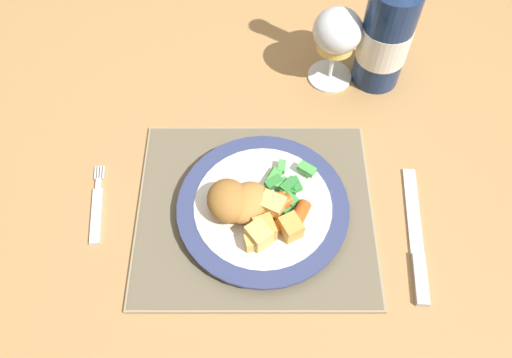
% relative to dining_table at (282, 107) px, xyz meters
% --- Properties ---
extents(ground_plane, '(6.00, 6.00, 0.00)m').
position_rel_dining_table_xyz_m(ground_plane, '(0.00, 0.00, -0.66)').
color(ground_plane, '#4C4238').
extents(dining_table, '(1.29, 1.10, 0.74)m').
position_rel_dining_table_xyz_m(dining_table, '(0.00, 0.00, 0.00)').
color(dining_table, '#AD7F4C').
rests_on(dining_table, ground).
extents(placemat, '(0.33, 0.29, 0.01)m').
position_rel_dining_table_xyz_m(placemat, '(-0.05, -0.26, 0.08)').
color(placemat, gray).
rests_on(placemat, dining_table).
extents(dinner_plate, '(0.24, 0.24, 0.02)m').
position_rel_dining_table_xyz_m(dinner_plate, '(-0.04, -0.26, 0.10)').
color(dinner_plate, white).
rests_on(dinner_plate, placemat).
extents(breaded_croquettes, '(0.10, 0.09, 0.05)m').
position_rel_dining_table_xyz_m(breaded_croquettes, '(-0.07, -0.27, 0.13)').
color(breaded_croquettes, '#A87033').
rests_on(breaded_croquettes, dinner_plate).
extents(green_beans_pile, '(0.07, 0.09, 0.02)m').
position_rel_dining_table_xyz_m(green_beans_pile, '(-0.00, -0.23, 0.11)').
color(green_beans_pile, '#4CA84C').
rests_on(green_beans_pile, dinner_plate).
extents(glazed_carrots, '(0.08, 0.07, 0.02)m').
position_rel_dining_table_xyz_m(glazed_carrots, '(-0.02, -0.28, 0.12)').
color(glazed_carrots, orange).
rests_on(glazed_carrots, dinner_plate).
extents(fork, '(0.03, 0.13, 0.01)m').
position_rel_dining_table_xyz_m(fork, '(-0.27, -0.26, 0.08)').
color(fork, silver).
rests_on(fork, dining_table).
extents(table_knife, '(0.03, 0.21, 0.01)m').
position_rel_dining_table_xyz_m(table_knife, '(0.17, -0.31, 0.08)').
color(table_knife, silver).
rests_on(table_knife, dining_table).
extents(wine_glass, '(0.08, 0.08, 0.13)m').
position_rel_dining_table_xyz_m(wine_glass, '(0.08, -0.00, 0.17)').
color(wine_glass, silver).
rests_on(wine_glass, dining_table).
extents(bottle, '(0.08, 0.08, 0.29)m').
position_rel_dining_table_xyz_m(bottle, '(0.15, -0.00, 0.19)').
color(bottle, navy).
rests_on(bottle, dining_table).
extents(roast_potatoes, '(0.08, 0.08, 0.03)m').
position_rel_dining_table_xyz_m(roast_potatoes, '(-0.03, -0.30, 0.12)').
color(roast_potatoes, '#DBB256').
rests_on(roast_potatoes, dinner_plate).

